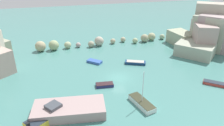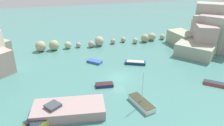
{
  "view_description": "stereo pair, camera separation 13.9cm",
  "coord_description": "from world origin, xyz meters",
  "px_view_note": "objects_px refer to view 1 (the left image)",
  "views": [
    {
      "loc": [
        -10.43,
        -32.54,
        18.9
      ],
      "look_at": [
        0.0,
        4.52,
        1.0
      ],
      "focal_mm": 33.75,
      "sensor_mm": 36.0,
      "label": 1
    },
    {
      "loc": [
        -10.3,
        -32.58,
        18.9
      ],
      "look_at": [
        0.0,
        4.52,
        1.0
      ],
      "focal_mm": 33.75,
      "sensor_mm": 36.0,
      "label": 2
    }
  ],
  "objects_px": {
    "moored_boat_2": "(142,103)",
    "moored_boat_3": "(135,63)",
    "moored_boat_0": "(216,84)",
    "moored_boat_5": "(94,62)",
    "stone_dock": "(69,110)",
    "moored_boat_4": "(50,114)",
    "moored_boat_1": "(105,85)"
  },
  "relations": [
    {
      "from": "stone_dock",
      "to": "moored_boat_5",
      "type": "bearing_deg",
      "value": 66.98
    },
    {
      "from": "stone_dock",
      "to": "moored_boat_2",
      "type": "relative_size",
      "value": 1.76
    },
    {
      "from": "stone_dock",
      "to": "moored_boat_3",
      "type": "xyz_separation_m",
      "value": [
        14.92,
        12.97,
        -0.44
      ]
    },
    {
      "from": "moored_boat_3",
      "to": "moored_boat_5",
      "type": "bearing_deg",
      "value": -175.22
    },
    {
      "from": "moored_boat_4",
      "to": "stone_dock",
      "type": "bearing_deg",
      "value": -30.29
    },
    {
      "from": "stone_dock",
      "to": "moored_boat_5",
      "type": "xyz_separation_m",
      "value": [
        6.73,
        15.85,
        -0.47
      ]
    },
    {
      "from": "moored_boat_5",
      "to": "stone_dock",
      "type": "bearing_deg",
      "value": 110.54
    },
    {
      "from": "moored_boat_1",
      "to": "moored_boat_3",
      "type": "distance_m",
      "value": 11.0
    },
    {
      "from": "stone_dock",
      "to": "moored_boat_0",
      "type": "height_order",
      "value": "stone_dock"
    },
    {
      "from": "moored_boat_0",
      "to": "moored_boat_5",
      "type": "relative_size",
      "value": 1.21
    },
    {
      "from": "moored_boat_5",
      "to": "moored_boat_1",
      "type": "bearing_deg",
      "value": 132.2
    },
    {
      "from": "stone_dock",
      "to": "moored_boat_2",
      "type": "distance_m",
      "value": 10.55
    },
    {
      "from": "moored_boat_4",
      "to": "moored_boat_5",
      "type": "bearing_deg",
      "value": 23.67
    },
    {
      "from": "moored_boat_2",
      "to": "moored_boat_5",
      "type": "relative_size",
      "value": 1.72
    },
    {
      "from": "moored_boat_1",
      "to": "moored_boat_4",
      "type": "distance_m",
      "value": 10.97
    },
    {
      "from": "moored_boat_0",
      "to": "moored_boat_5",
      "type": "height_order",
      "value": "moored_boat_0"
    },
    {
      "from": "moored_boat_2",
      "to": "moored_boat_3",
      "type": "relative_size",
      "value": 1.23
    },
    {
      "from": "moored_boat_3",
      "to": "moored_boat_5",
      "type": "height_order",
      "value": "moored_boat_3"
    },
    {
      "from": "moored_boat_0",
      "to": "stone_dock",
      "type": "bearing_deg",
      "value": 42.9
    },
    {
      "from": "moored_boat_2",
      "to": "moored_boat_4",
      "type": "bearing_deg",
      "value": 74.61
    },
    {
      "from": "moored_boat_0",
      "to": "moored_boat_2",
      "type": "bearing_deg",
      "value": 47.93
    },
    {
      "from": "moored_boat_3",
      "to": "moored_boat_5",
      "type": "xyz_separation_m",
      "value": [
        -8.18,
        2.88,
        -0.03
      ]
    },
    {
      "from": "stone_dock",
      "to": "moored_boat_5",
      "type": "height_order",
      "value": "stone_dock"
    },
    {
      "from": "moored_boat_2",
      "to": "moored_boat_4",
      "type": "relative_size",
      "value": 0.84
    },
    {
      "from": "moored_boat_4",
      "to": "moored_boat_5",
      "type": "distance_m",
      "value": 18.62
    },
    {
      "from": "moored_boat_0",
      "to": "moored_boat_3",
      "type": "height_order",
      "value": "moored_boat_3"
    },
    {
      "from": "stone_dock",
      "to": "moored_boat_1",
      "type": "xyz_separation_m",
      "value": [
        6.5,
        5.89,
        -0.46
      ]
    },
    {
      "from": "moored_boat_0",
      "to": "moored_boat_5",
      "type": "bearing_deg",
      "value": 1.85
    },
    {
      "from": "moored_boat_3",
      "to": "moored_boat_4",
      "type": "height_order",
      "value": "moored_boat_4"
    },
    {
      "from": "stone_dock",
      "to": "moored_boat_0",
      "type": "distance_m",
      "value": 25.25
    },
    {
      "from": "stone_dock",
      "to": "moored_boat_0",
      "type": "relative_size",
      "value": 2.51
    },
    {
      "from": "moored_boat_2",
      "to": "moored_boat_3",
      "type": "xyz_separation_m",
      "value": [
        4.41,
        13.83,
        -0.13
      ]
    }
  ]
}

